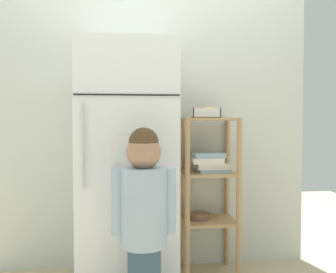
# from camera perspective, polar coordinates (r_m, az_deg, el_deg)

# --- Properties ---
(kitchen_wall_back) EXTENTS (2.39, 0.03, 2.10)m
(kitchen_wall_back) POSITION_cam_1_polar(r_m,az_deg,el_deg) (2.65, -2.85, 1.37)
(kitchen_wall_back) COLOR silver
(kitchen_wall_back) RESTS_ON ground
(refrigerator) EXTENTS (0.62, 0.63, 1.60)m
(refrigerator) POSITION_cam_1_polar(r_m,az_deg,el_deg) (2.34, -6.47, -4.88)
(refrigerator) COLOR white
(refrigerator) RESTS_ON ground
(child_standing) EXTENTS (0.34, 0.25, 1.06)m
(child_standing) POSITION_cam_1_polar(r_m,az_deg,el_deg) (1.90, -3.97, -11.28)
(child_standing) COLOR #3D5669
(child_standing) RESTS_ON ground
(pantry_shelf_unit) EXTENTS (0.39, 0.34, 1.12)m
(pantry_shelf_unit) POSITION_cam_1_polar(r_m,az_deg,el_deg) (2.53, 6.61, -6.84)
(pantry_shelf_unit) COLOR tan
(pantry_shelf_unit) RESTS_ON ground
(fruit_bin) EXTENTS (0.19, 0.16, 0.08)m
(fruit_bin) POSITION_cam_1_polar(r_m,az_deg,el_deg) (2.50, 6.19, 3.87)
(fruit_bin) COLOR white
(fruit_bin) RESTS_ON pantry_shelf_unit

